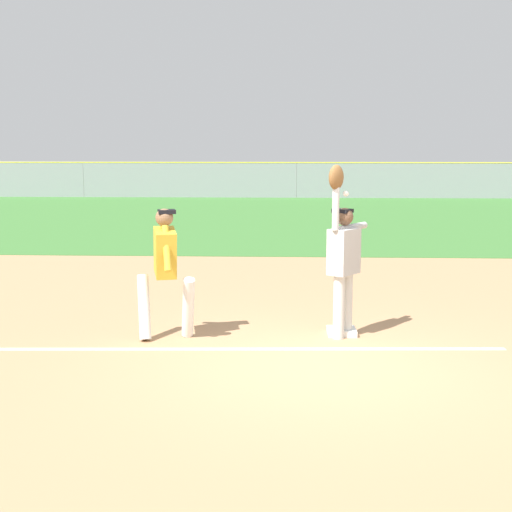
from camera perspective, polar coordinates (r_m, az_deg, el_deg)
name	(u,v)px	position (r m, az deg, el deg)	size (l,w,h in m)	color
ground_plane	(320,366)	(8.40, 5.10, -8.69)	(78.86, 78.86, 0.00)	tan
outfield_grass	(299,217)	(25.62, 3.42, 3.15)	(41.78, 18.72, 0.01)	#3D7533
chalk_foul_line	(26,349)	(9.46, -17.88, -7.06)	(12.00, 0.10, 0.01)	white
first_base	(342,331)	(9.76, 6.84, -5.98)	(0.38, 0.38, 0.08)	white
fielder	(343,254)	(9.40, 6.95, 0.18)	(0.61, 0.79, 2.28)	silver
runner	(165,264)	(9.34, -7.23, -0.66)	(0.84, 0.84, 1.72)	white
baseball	(346,194)	(9.24, 7.16, 4.95)	(0.07, 0.07, 0.07)	white
outfield_fence	(296,180)	(34.90, 3.22, 6.06)	(41.86, 0.08, 1.73)	#93999E
parked_car_green	(163,181)	(38.24, -7.38, 5.95)	(4.57, 2.47, 1.25)	#1E6B33
parked_car_red	(254,181)	(37.62, -0.14, 5.98)	(4.58, 2.48, 1.25)	#B21E1E
parked_car_white	(349,182)	(37.16, 7.41, 5.87)	(4.49, 2.30, 1.25)	white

